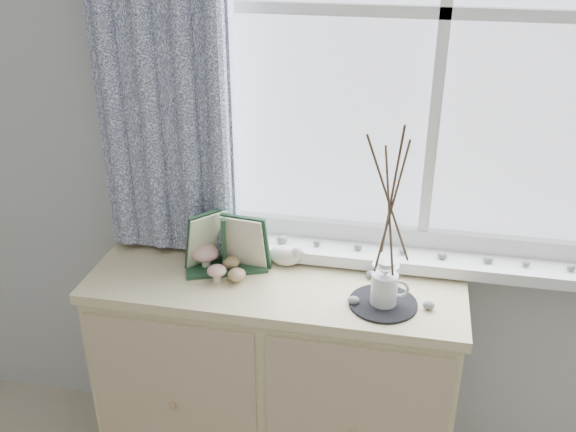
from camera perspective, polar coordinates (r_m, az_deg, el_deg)
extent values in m
cube|color=#BCBCBA|center=(2.07, 4.40, 8.30)|extent=(4.00, 0.04, 2.60)
cube|color=silver|center=(1.97, 13.83, 17.23)|extent=(1.30, 0.01, 1.40)
cube|color=white|center=(2.15, 11.68, -3.71)|extent=(1.45, 0.16, 0.04)
cube|color=black|center=(1.99, -11.55, 18.26)|extent=(0.44, 0.06, 1.61)
cube|color=beige|center=(2.33, -0.99, -14.81)|extent=(1.17, 0.43, 0.81)
cube|color=beige|center=(2.07, -1.09, -5.92)|extent=(1.20, 0.45, 0.03)
cube|color=#CBBA8D|center=(2.24, -9.96, -17.26)|extent=(0.55, 0.01, 0.75)
cylinder|color=silver|center=(2.11, -7.33, -3.99)|extent=(0.03, 0.03, 0.06)
ellipsoid|color=#8E1F04|center=(2.10, -7.38, -3.27)|extent=(0.09, 0.09, 0.05)
cylinder|color=silver|center=(2.04, -6.32, -5.36)|extent=(0.03, 0.03, 0.04)
ellipsoid|color=#8E1F04|center=(2.03, -6.35, -4.86)|extent=(0.06, 0.06, 0.03)
ellipsoid|color=tan|center=(2.03, -4.57, -5.21)|extent=(0.06, 0.04, 0.07)
ellipsoid|color=tan|center=(2.10, -5.11, -4.11)|extent=(0.06, 0.04, 0.07)
cylinder|color=black|center=(1.95, 8.44, -7.69)|extent=(0.21, 0.21, 0.01)
cylinder|color=silver|center=(1.92, 8.54, -6.40)|extent=(0.08, 0.08, 0.10)
cone|color=silver|center=(1.89, 8.67, -4.76)|extent=(0.08, 0.08, 0.04)
cylinder|color=silver|center=(1.88, 8.71, -4.30)|extent=(0.05, 0.05, 0.02)
torus|color=silver|center=(1.92, 9.87, -6.39)|extent=(0.06, 0.01, 0.06)
ellipsoid|color=gray|center=(1.94, 5.85, -7.50)|extent=(0.04, 0.03, 0.03)
ellipsoid|color=gray|center=(2.07, 7.44, -5.18)|extent=(0.04, 0.03, 0.03)
ellipsoid|color=gray|center=(1.95, 12.39, -7.76)|extent=(0.04, 0.03, 0.03)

